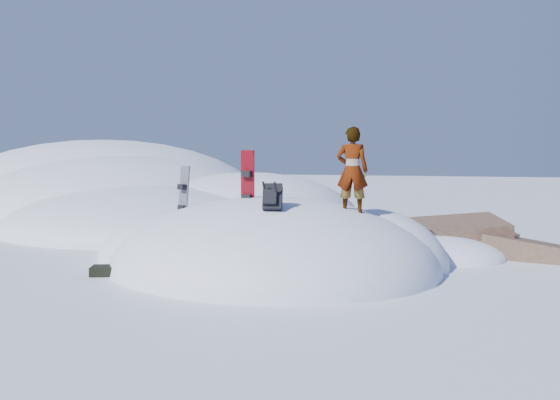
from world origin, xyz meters
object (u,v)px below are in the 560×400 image
(backpack, at_px, (272,198))
(person, at_px, (352,170))
(snowboard_dark, at_px, (183,200))
(snowboard_red, at_px, (247,189))

(backpack, xyz_separation_m, person, (1.30, 1.05, 0.50))
(backpack, relative_size, person, 0.35)
(person, bearing_deg, snowboard_dark, -0.21)
(snowboard_dark, distance_m, backpack, 2.44)
(backpack, height_order, person, person)
(backpack, distance_m, person, 1.74)
(snowboard_red, height_order, person, person)
(snowboard_red, distance_m, snowboard_dark, 1.42)
(snowboard_dark, relative_size, person, 0.87)
(snowboard_dark, xyz_separation_m, backpack, (2.30, -0.78, 0.16))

